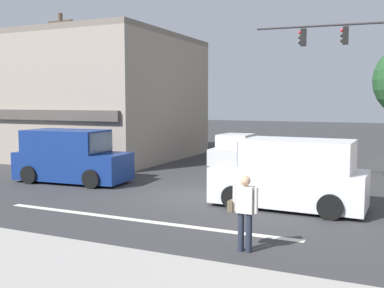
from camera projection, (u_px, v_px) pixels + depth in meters
name	position (u px, v px, depth m)	size (l,w,h in m)	color
ground_plane	(191.00, 196.00, 15.49)	(120.00, 120.00, 0.00)	#333335
lane_marking_stripe	(139.00, 220.00, 12.32)	(9.00, 0.24, 0.01)	silver
building_left_block	(91.00, 98.00, 26.62)	(10.99, 9.93, 6.98)	gray
utility_pole_near_left	(62.00, 88.00, 21.95)	(1.40, 0.22, 7.50)	brown
traffic_light_mast	(366.00, 75.00, 15.57)	(4.88, 0.59, 6.20)	#47474C
van_crossing_rightbound	(291.00, 175.00, 13.68)	(4.65, 2.14, 2.11)	silver
van_crossing_leftbound	(71.00, 157.00, 18.13)	(4.73, 2.32, 2.11)	navy
sedan_crossing_center	(236.00, 151.00, 23.19)	(2.01, 4.17, 1.58)	silver
pedestrian_foreground_with_bag	(244.00, 208.00, 9.68)	(0.67, 0.29, 1.67)	#232838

